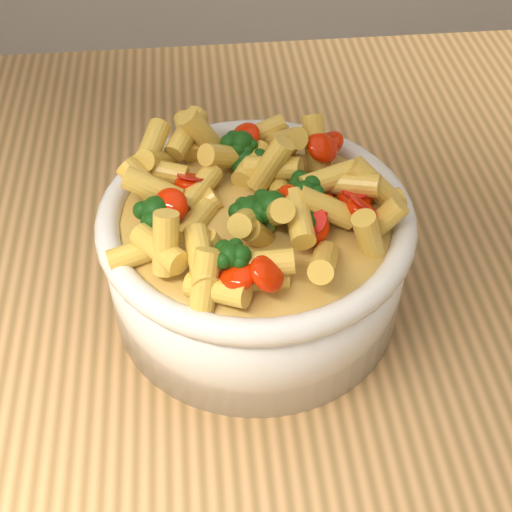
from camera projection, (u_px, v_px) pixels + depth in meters
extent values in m
cube|color=tan|center=(307.00, 314.00, 0.57)|extent=(1.20, 0.80, 0.04)
cylinder|color=white|center=(256.00, 260.00, 0.52)|extent=(0.21, 0.21, 0.08)
ellipsoid|color=white|center=(256.00, 284.00, 0.54)|extent=(0.20, 0.20, 0.03)
torus|color=white|center=(256.00, 217.00, 0.49)|extent=(0.22, 0.22, 0.02)
ellipsoid|color=#EEB251|center=(256.00, 217.00, 0.49)|extent=(0.19, 0.19, 0.02)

